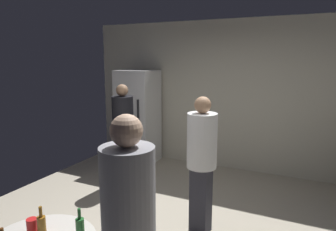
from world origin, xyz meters
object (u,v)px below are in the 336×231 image
Objects in this scene: person_in_white_shirt at (202,155)px; beer_bottle_green at (80,227)px; beer_bottle_amber at (42,225)px; person_in_gray_shirt at (129,225)px; person_in_black_shirt at (123,127)px; plastic_cup_red at (32,226)px; refrigerator at (138,117)px.

beer_bottle_green is at bearing -3.55° from person_in_white_shirt.
person_in_gray_shirt is at bearing 2.16° from beer_bottle_amber.
person_in_black_shirt is at bearing 117.40° from beer_bottle_green.
person_in_gray_shirt is (0.84, 0.03, 0.21)m from plastic_cup_red.
person_in_gray_shirt is (2.08, -3.53, 0.10)m from refrigerator.
person_in_black_shirt reaches higher than person_in_white_shirt.
refrigerator is at bearing -96.74° from person_in_gray_shirt.
person_in_gray_shirt is (0.74, 0.03, 0.18)m from beer_bottle_amber.
beer_bottle_green is 0.13× the size of person_in_gray_shirt.
refrigerator is 1.12× the size of person_in_white_shirt.
refrigerator is at bearing 110.55° from beer_bottle_amber.
beer_bottle_amber is at bearing -159.90° from beer_bottle_green.
person_in_gray_shirt is (1.73, -2.50, 0.05)m from person_in_black_shirt.
beer_bottle_amber reaches higher than plastic_cup_red.
person_in_black_shirt is at bearing -92.54° from person_in_gray_shirt.
person_in_white_shirt is 0.99× the size of person_in_black_shirt.
beer_bottle_green is at bearing 15.25° from plastic_cup_red.
plastic_cup_red is 0.07× the size of person_in_white_shirt.
refrigerator is 1.06× the size of person_in_gray_shirt.
plastic_cup_red is at bearing -35.18° from person_in_gray_shirt.
person_in_white_shirt is (1.96, -1.84, 0.04)m from refrigerator.
refrigerator is at bearing 114.93° from beer_bottle_green.
person_in_gray_shirt reaches higher than plastic_cup_red.
beer_bottle_amber and beer_bottle_green have the same top height.
refrigerator is 1.11× the size of person_in_black_shirt.
person_in_white_shirt reaches higher than plastic_cup_red.
beer_bottle_amber is 0.29m from beer_bottle_green.
person_in_gray_shirt reaches higher than person_in_black_shirt.
person_in_black_shirt is at bearing 111.29° from beer_bottle_amber.
person_in_gray_shirt is at bearing -59.53° from refrigerator.
beer_bottle_amber is (1.34, -3.56, -0.08)m from refrigerator.
person_in_white_shirt is at bearing -123.25° from person_in_gray_shirt.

